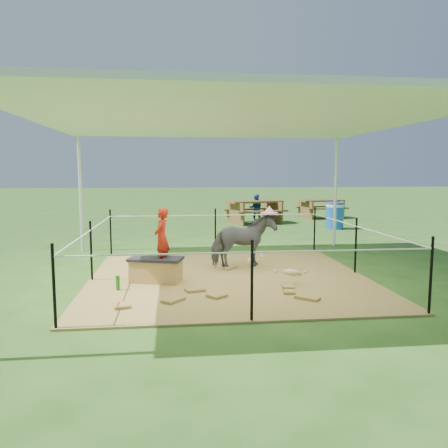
{
  "coord_description": "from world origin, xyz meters",
  "views": [
    {
      "loc": [
        -0.91,
        -7.2,
        1.78
      ],
      "look_at": [
        0.0,
        0.6,
        0.85
      ],
      "focal_mm": 35.0,
      "sensor_mm": 36.0,
      "label": 1
    }
  ],
  "objects": [
    {
      "name": "pink_hat",
      "position": [
        0.36,
        0.61,
        1.1
      ],
      "size": [
        0.31,
        0.31,
        0.14
      ],
      "primitive_type": "cylinder",
      "color": "pink",
      "rests_on": "pony"
    },
    {
      "name": "picnic_table_near",
      "position": [
        1.92,
        7.88,
        0.4
      ],
      "size": [
        2.23,
        1.88,
        0.8
      ],
      "primitive_type": "cube",
      "rotation": [
        0.0,
        0.0,
        0.3
      ],
      "color": "brown",
      "rests_on": "ground"
    },
    {
      "name": "picnic_table_far",
      "position": [
        4.86,
        9.36,
        0.36
      ],
      "size": [
        1.89,
        1.51,
        0.71
      ],
      "primitive_type": "cube",
      "rotation": [
        0.0,
        0.0,
        0.17
      ],
      "color": "#56371D",
      "rests_on": "ground"
    },
    {
      "name": "rope_fence",
      "position": [
        0.0,
        -0.0,
        0.64
      ],
      "size": [
        4.54,
        4.54,
        1.0
      ],
      "color": "black",
      "rests_on": "ground"
    },
    {
      "name": "ground",
      "position": [
        0.0,
        0.0,
        0.0
      ],
      "size": [
        90.0,
        90.0,
        0.0
      ],
      "primitive_type": "plane",
      "color": "#2D5919",
      "rests_on": "ground"
    },
    {
      "name": "hay_patch",
      "position": [
        0.0,
        0.0,
        0.01
      ],
      "size": [
        4.6,
        4.6,
        0.03
      ],
      "primitive_type": "cube",
      "color": "brown",
      "rests_on": "ground"
    },
    {
      "name": "canopy_tent",
      "position": [
        0.0,
        0.0,
        2.69
      ],
      "size": [
        6.3,
        6.3,
        2.9
      ],
      "color": "silver",
      "rests_on": "ground"
    },
    {
      "name": "straw_bale",
      "position": [
        -1.2,
        -0.25,
        0.2
      ],
      "size": [
        0.86,
        0.59,
        0.35
      ],
      "primitive_type": "cube",
      "rotation": [
        0.0,
        0.0,
        -0.27
      ],
      "color": "#B48141",
      "rests_on": "hay_patch"
    },
    {
      "name": "foal",
      "position": [
        0.91,
        -0.65,
        0.25
      ],
      "size": [
        0.88,
        0.65,
        0.43
      ],
      "primitive_type": null,
      "rotation": [
        0.0,
        0.0,
        -0.3
      ],
      "color": "#BFAA8B",
      "rests_on": "hay_patch"
    },
    {
      "name": "dark_cloth",
      "position": [
        -1.2,
        -0.25,
        0.4
      ],
      "size": [
        0.92,
        0.65,
        0.04
      ],
      "primitive_type": "cube",
      "rotation": [
        0.0,
        0.0,
        -0.27
      ],
      "color": "black",
      "rests_on": "straw_bale"
    },
    {
      "name": "green_bottle",
      "position": [
        -1.75,
        -0.7,
        0.14
      ],
      "size": [
        0.08,
        0.08,
        0.22
      ],
      "primitive_type": "cylinder",
      "rotation": [
        0.0,
        0.0,
        -0.27
      ],
      "color": "#1A751A",
      "rests_on": "hay_patch"
    },
    {
      "name": "trash_barrel",
      "position": [
        4.16,
        6.03,
        0.42
      ],
      "size": [
        0.71,
        0.71,
        0.85
      ],
      "primitive_type": "cylinder",
      "rotation": [
        0.0,
        0.0,
        -0.38
      ],
      "color": "blue",
      "rests_on": "ground"
    },
    {
      "name": "woman",
      "position": [
        -1.1,
        -0.25,
        0.85
      ],
      "size": [
        0.31,
        0.39,
        0.94
      ],
      "primitive_type": "imported",
      "rotation": [
        0.0,
        0.0,
        -1.84
      ],
      "color": "red",
      "rests_on": "straw_bale"
    },
    {
      "name": "distant_person",
      "position": [
        2.03,
        8.17,
        0.51
      ],
      "size": [
        0.55,
        0.47,
        1.01
      ],
      "primitive_type": "imported",
      "rotation": [
        0.0,
        0.0,
        2.96
      ],
      "color": "#2F56B2",
      "rests_on": "ground"
    },
    {
      "name": "pony",
      "position": [
        0.36,
        0.61,
        0.53
      ],
      "size": [
        1.29,
        0.89,
        0.99
      ],
      "primitive_type": "imported",
      "rotation": [
        0.0,
        0.0,
        1.9
      ],
      "color": "#46464B",
      "rests_on": "hay_patch"
    }
  ]
}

